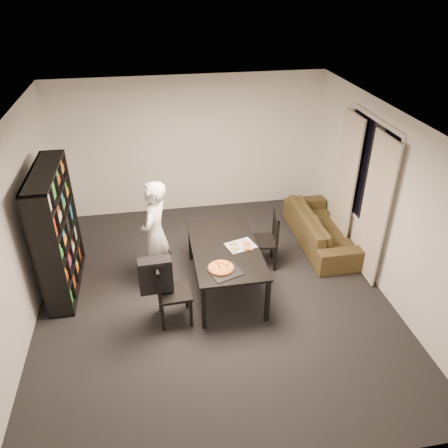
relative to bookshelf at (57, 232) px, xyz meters
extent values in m
cube|color=black|center=(2.16, -0.60, -0.95)|extent=(5.00, 5.50, 0.01)
cube|color=white|center=(2.16, -0.60, 1.65)|extent=(5.00, 5.50, 0.01)
cube|color=white|center=(2.16, 2.15, 0.35)|extent=(5.00, 0.01, 2.60)
cube|color=white|center=(2.16, -3.35, 0.35)|extent=(5.00, 0.01, 2.60)
cube|color=white|center=(-0.34, -0.60, 0.35)|extent=(0.01, 5.50, 2.60)
cube|color=white|center=(4.66, -0.60, 0.35)|extent=(0.01, 5.50, 2.60)
cube|color=black|center=(4.64, 0.00, 0.55)|extent=(0.02, 1.40, 1.60)
cube|color=white|center=(4.64, 0.00, 0.55)|extent=(0.03, 1.52, 1.72)
cube|color=beige|center=(4.56, -0.52, 0.20)|extent=(0.03, 0.70, 2.25)
cube|color=beige|center=(4.56, 0.52, 0.20)|extent=(0.03, 0.70, 2.25)
cube|color=black|center=(0.00, 0.00, 0.00)|extent=(0.35, 1.50, 1.90)
cube|color=black|center=(2.36, -0.46, -0.25)|extent=(0.96, 1.73, 0.04)
cube|color=black|center=(1.92, -1.27, -0.61)|extent=(0.06, 0.06, 0.68)
cube|color=black|center=(2.79, -1.27, -0.61)|extent=(0.06, 0.06, 0.68)
cube|color=black|center=(1.92, 0.36, -0.61)|extent=(0.06, 0.06, 0.68)
cube|color=black|center=(2.79, 0.36, -0.61)|extent=(0.06, 0.06, 0.68)
cube|color=black|center=(1.56, -1.02, -0.50)|extent=(0.46, 0.46, 0.04)
cube|color=black|center=(1.36, -1.03, -0.24)|extent=(0.07, 0.44, 0.47)
cube|color=black|center=(1.36, -1.03, -0.03)|extent=(0.05, 0.42, 0.05)
cube|color=black|center=(1.76, -1.20, -0.73)|extent=(0.04, 0.04, 0.43)
cube|color=black|center=(1.74, -0.82, -0.73)|extent=(0.04, 0.04, 0.43)
cube|color=black|center=(1.38, -1.22, -0.73)|extent=(0.04, 0.04, 0.43)
cube|color=black|center=(1.36, -0.84, -0.73)|extent=(0.04, 0.04, 0.43)
cube|color=black|center=(3.04, 0.01, -0.51)|extent=(0.48, 0.48, 0.04)
cube|color=black|center=(3.24, -0.01, -0.25)|extent=(0.10, 0.43, 0.46)
cube|color=black|center=(3.24, -0.01, -0.04)|extent=(0.08, 0.41, 0.05)
cube|color=black|center=(2.88, 0.22, -0.74)|extent=(0.04, 0.04, 0.42)
cube|color=black|center=(2.84, -0.15, -0.74)|extent=(0.04, 0.04, 0.42)
cube|color=black|center=(3.25, 0.17, -0.74)|extent=(0.04, 0.04, 0.42)
cube|color=black|center=(3.21, -0.20, -0.74)|extent=(0.04, 0.04, 0.42)
cube|color=black|center=(1.34, -1.03, -0.22)|extent=(0.44, 0.11, 0.47)
cube|color=black|center=(1.34, -1.03, 0.05)|extent=(0.43, 0.21, 0.05)
imported|color=silver|center=(1.38, -0.13, -0.11)|extent=(0.59, 0.71, 1.68)
cube|color=black|center=(2.26, -1.05, -0.22)|extent=(0.48, 0.43, 0.01)
cylinder|color=brown|center=(2.21, -0.97, -0.21)|extent=(0.35, 0.35, 0.02)
cylinder|color=gold|center=(2.21, -0.97, -0.19)|extent=(0.31, 0.31, 0.01)
cube|color=white|center=(2.58, -0.46, -0.23)|extent=(0.47, 0.40, 0.01)
imported|color=#3E3819|center=(4.22, 0.47, -0.66)|extent=(0.78, 2.00, 0.58)
camera|label=1|loc=(1.43, -5.60, 3.28)|focal=35.00mm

